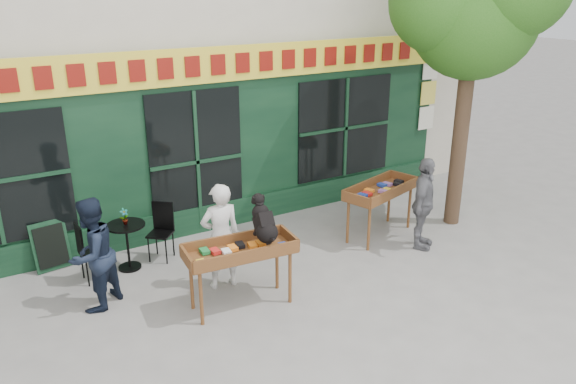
# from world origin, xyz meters

# --- Properties ---
(ground) EXTENTS (80.00, 80.00, 0.00)m
(ground) POSITION_xyz_m (0.00, 0.00, 0.00)
(ground) COLOR slate
(ground) RESTS_ON ground
(book_cart_center) EXTENTS (1.55, 0.75, 0.99)m
(book_cart_center) POSITION_xyz_m (-0.47, -0.33, 0.82)
(book_cart_center) COLOR brown
(book_cart_center) RESTS_ON ground
(dog) EXTENTS (0.39, 0.63, 0.60)m
(dog) POSITION_xyz_m (-0.12, -0.38, 1.29)
(dog) COLOR black
(dog) RESTS_ON book_cart_center
(woman) EXTENTS (0.63, 0.44, 1.63)m
(woman) POSITION_xyz_m (-0.47, 0.32, 0.81)
(woman) COLOR silver
(woman) RESTS_ON ground
(book_cart_right) EXTENTS (1.62, 1.03, 0.99)m
(book_cart_right) POSITION_xyz_m (2.72, 0.54, 0.82)
(book_cart_right) COLOR brown
(book_cart_right) RESTS_ON ground
(man_right) EXTENTS (0.98, 0.87, 1.60)m
(man_right) POSITION_xyz_m (3.02, -0.21, 0.80)
(man_right) COLOR #5D5E63
(man_right) RESTS_ON ground
(bistro_table) EXTENTS (0.60, 0.60, 0.76)m
(bistro_table) POSITION_xyz_m (-1.52, 1.59, 0.54)
(bistro_table) COLOR black
(bistro_table) RESTS_ON ground
(bistro_chair_left) EXTENTS (0.38, 0.38, 0.95)m
(bistro_chair_left) POSITION_xyz_m (-2.16, 1.48, 0.56)
(bistro_chair_left) COLOR black
(bistro_chair_left) RESTS_ON ground
(bistro_chair_right) EXTENTS (0.51, 0.51, 0.95)m
(bistro_chair_right) POSITION_xyz_m (-0.91, 1.70, 0.56)
(bistro_chair_right) COLOR black
(bistro_chair_right) RESTS_ON ground
(potted_plant) EXTENTS (0.16, 0.13, 0.27)m
(potted_plant) POSITION_xyz_m (-1.52, 1.59, 0.90)
(potted_plant) COLOR gray
(potted_plant) RESTS_ON bistro_table
(man_left) EXTENTS (1.00, 0.97, 1.62)m
(man_left) POSITION_xyz_m (-2.22, 0.69, 0.81)
(man_left) COLOR black
(man_left) RESTS_ON ground
(chalkboard) EXTENTS (0.58, 0.27, 0.79)m
(chalkboard) POSITION_xyz_m (-2.57, 2.19, 0.40)
(chalkboard) COLOR black
(chalkboard) RESTS_ON ground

